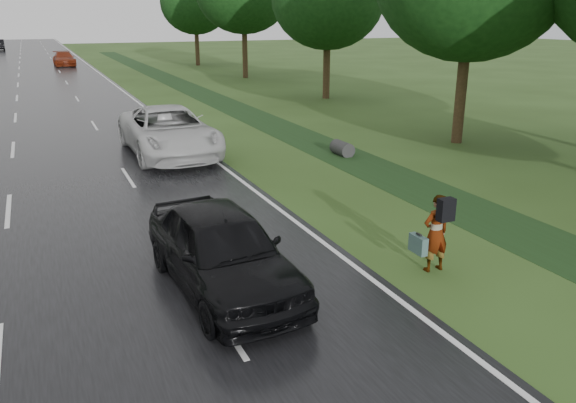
{
  "coord_description": "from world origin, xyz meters",
  "views": [
    {
      "loc": [
        1.05,
        -8.24,
        5.06
      ],
      "look_at": [
        5.7,
        2.11,
        1.3
      ],
      "focal_mm": 35.0,
      "sensor_mm": 36.0,
      "label": 1
    }
  ],
  "objects": [
    {
      "name": "edge_stripe_east",
      "position": [
        6.75,
        45.0,
        0.04
      ],
      "size": [
        0.12,
        180.0,
        0.01
      ],
      "primitive_type": "cube",
      "color": "silver",
      "rests_on": "road"
    },
    {
      "name": "white_pickup",
      "position": [
        5.5,
        12.64,
        0.93
      ],
      "size": [
        2.98,
        6.4,
        1.77
      ],
      "primitive_type": "imported",
      "rotation": [
        0.0,
        0.0,
        0.01
      ],
      "color": "#B8B8B8",
      "rests_on": "road"
    },
    {
      "name": "far_car_red",
      "position": [
        4.37,
        56.56,
        0.77
      ],
      "size": [
        2.15,
        5.07,
        1.46
      ],
      "primitive_type": "imported",
      "rotation": [
        0.0,
        0.0,
        0.02
      ],
      "color": "maroon",
      "rests_on": "road"
    },
    {
      "name": "tree_east_f",
      "position": [
        17.5,
        52.0,
        6.37
      ],
      "size": [
        7.2,
        7.2,
        9.62
      ],
      "color": "#322414",
      "rests_on": "ground"
    },
    {
      "name": "dark_sedan",
      "position": [
        3.92,
        1.22,
        0.85
      ],
      "size": [
        2.22,
        4.88,
        1.62
      ],
      "primitive_type": "imported",
      "rotation": [
        0.0,
        0.0,
        0.06
      ],
      "color": "black",
      "rests_on": "road"
    },
    {
      "name": "center_line",
      "position": [
        0.0,
        45.0,
        0.04
      ],
      "size": [
        0.12,
        180.0,
        0.01
      ],
      "primitive_type": "cube",
      "color": "silver",
      "rests_on": "road"
    },
    {
      "name": "drainage_ditch",
      "position": [
        11.5,
        18.71,
        0.04
      ],
      "size": [
        2.2,
        120.0,
        0.56
      ],
      "color": "black",
      "rests_on": "ground"
    },
    {
      "name": "road",
      "position": [
        0.0,
        45.0,
        0.02
      ],
      "size": [
        14.0,
        180.0,
        0.04
      ],
      "primitive_type": "cube",
      "color": "black",
      "rests_on": "ground"
    },
    {
      "name": "pedestrian",
      "position": [
        8.18,
        0.27,
        0.86
      ],
      "size": [
        0.73,
        0.66,
        1.66
      ],
      "rotation": [
        0.0,
        0.0,
        3.14
      ],
      "color": "#A5998C",
      "rests_on": "ground"
    }
  ]
}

